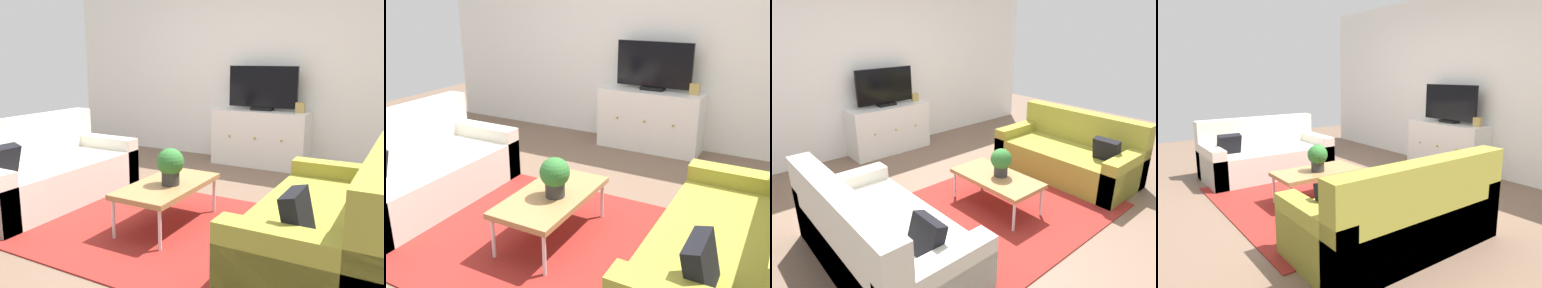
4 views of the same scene
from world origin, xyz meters
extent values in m
plane|color=brown|center=(0.00, 0.00, 0.00)|extent=(10.00, 10.00, 0.00)
cube|color=white|center=(0.00, 2.55, 1.35)|extent=(6.40, 0.12, 2.70)
cube|color=maroon|center=(0.00, -0.15, 0.01)|extent=(2.50, 1.90, 0.01)
cube|color=beige|center=(-1.35, -0.10, 0.20)|extent=(0.90, 1.79, 0.40)
cube|color=beige|center=(-1.70, -0.10, 0.41)|extent=(0.20, 1.79, 0.83)
cube|color=beige|center=(-1.35, 0.70, 0.27)|extent=(0.90, 0.18, 0.53)
cube|color=black|center=(-1.30, -0.66, 0.52)|extent=(0.18, 0.30, 0.32)
cube|color=olive|center=(1.35, -0.10, 0.20)|extent=(0.90, 1.79, 0.40)
cube|color=olive|center=(1.70, -0.10, 0.41)|extent=(0.20, 1.79, 0.83)
cube|color=olive|center=(1.35, 0.70, 0.27)|extent=(0.90, 0.18, 0.53)
cube|color=olive|center=(1.35, -0.90, 0.27)|extent=(0.90, 0.18, 0.53)
cube|color=black|center=(1.30, -0.66, 0.52)|extent=(0.17, 0.30, 0.31)
cube|color=#A37547|center=(0.04, -0.08, 0.36)|extent=(0.52, 0.99, 0.04)
cylinder|color=silver|center=(-0.18, -0.53, 0.17)|extent=(0.03, 0.03, 0.33)
cylinder|color=silver|center=(0.26, -0.53, 0.17)|extent=(0.03, 0.03, 0.33)
cylinder|color=silver|center=(-0.18, 0.38, 0.17)|extent=(0.03, 0.03, 0.33)
cylinder|color=silver|center=(0.26, 0.38, 0.17)|extent=(0.03, 0.03, 0.33)
cylinder|color=#2D2D2D|center=(0.08, -0.09, 0.43)|extent=(0.15, 0.15, 0.11)
sphere|color=#2D6B2D|center=(0.08, -0.09, 0.57)|extent=(0.23, 0.23, 0.23)
cube|color=white|center=(0.02, 2.27, 0.37)|extent=(1.26, 0.44, 0.74)
sphere|color=#B79338|center=(-0.33, 2.04, 0.41)|extent=(0.03, 0.03, 0.03)
sphere|color=#B79338|center=(0.02, 2.04, 0.41)|extent=(0.03, 0.03, 0.03)
sphere|color=#B79338|center=(0.37, 2.04, 0.41)|extent=(0.03, 0.03, 0.03)
cube|color=black|center=(0.02, 2.29, 0.76)|extent=(0.28, 0.16, 0.04)
cube|color=black|center=(0.02, 2.29, 1.05)|extent=(0.92, 0.04, 0.54)
cube|color=tan|center=(0.53, 2.27, 0.81)|extent=(0.11, 0.07, 0.13)
camera|label=1|loc=(1.87, -2.93, 1.42)|focal=38.95mm
camera|label=2|loc=(1.60, -2.53, 1.81)|focal=39.10mm
camera|label=3|loc=(-2.40, -2.35, 1.96)|focal=31.32mm
camera|label=4|loc=(3.46, -2.09, 1.47)|focal=32.95mm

